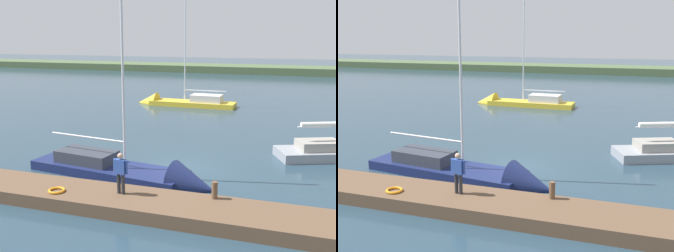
{
  "view_description": "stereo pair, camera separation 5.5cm",
  "coord_description": "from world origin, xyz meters",
  "views": [
    {
      "loc": [
        -5.54,
        18.62,
        6.47
      ],
      "look_at": [
        1.13,
        -1.54,
        1.72
      ],
      "focal_mm": 43.6,
      "sensor_mm": 36.0,
      "label": 1
    },
    {
      "loc": [
        -5.59,
        18.6,
        6.47
      ],
      "look_at": [
        1.13,
        -1.54,
        1.72
      ],
      "focal_mm": 43.6,
      "sensor_mm": 36.0,
      "label": 2
    }
  ],
  "objects": [
    {
      "name": "dock_pier",
      "position": [
        0.0,
        5.38,
        0.26
      ],
      "size": [
        27.15,
        2.3,
        0.52
      ],
      "primitive_type": "cube",
      "color": "brown",
      "rests_on": "ground_plane"
    },
    {
      "name": "far_shoreline",
      "position": [
        0.0,
        -54.22,
        0.0
      ],
      "size": [
        180.0,
        8.0,
        2.4
      ],
      "primitive_type": "cube",
      "color": "#4C603D",
      "rests_on": "ground_plane"
    },
    {
      "name": "sailboat_inner_slip",
      "position": [
        1.42,
        2.24,
        0.18
      ],
      "size": [
        9.4,
        3.35,
        11.26
      ],
      "rotation": [
        0.0,
        0.0,
        3.01
      ],
      "color": "navy",
      "rests_on": "ground_plane"
    },
    {
      "name": "ground_plane",
      "position": [
        0.0,
        0.0,
        0.0
      ],
      "size": [
        200.0,
        200.0,
        0.0
      ],
      "primitive_type": "plane",
      "color": "#263D4C"
    },
    {
      "name": "mooring_post_near",
      "position": [
        -2.71,
        4.57,
        0.85
      ],
      "size": [
        0.22,
        0.22,
        0.65
      ],
      "primitive_type": "cylinder",
      "color": "brown",
      "rests_on": "dock_pier"
    },
    {
      "name": "life_ring_buoy",
      "position": [
        3.25,
        5.84,
        0.57
      ],
      "size": [
        0.66,
        0.66,
        0.1
      ],
      "primitive_type": "torus",
      "color": "orange",
      "rests_on": "dock_pier"
    },
    {
      "name": "person_on_dock",
      "position": [
        0.78,
        5.23,
        1.45
      ],
      "size": [
        0.62,
        0.28,
        1.61
      ],
      "rotation": [
        0.0,
        0.0,
        1.43
      ],
      "color": "#28282D",
      "rests_on": "dock_pier"
    },
    {
      "name": "sailboat_far_right",
      "position": [
        5.38,
        -17.65,
        0.18
      ],
      "size": [
        9.38,
        2.17,
        11.4
      ],
      "rotation": [
        0.0,
        0.0,
        -0.01
      ],
      "color": "gold",
      "rests_on": "ground_plane"
    }
  ]
}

